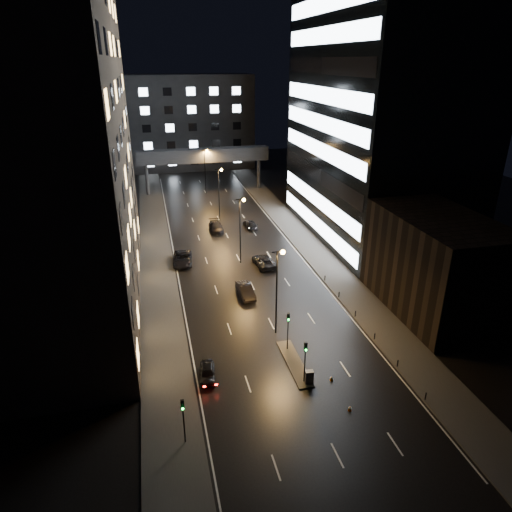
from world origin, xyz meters
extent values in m
plane|color=black|center=(0.00, 40.00, 0.00)|extent=(160.00, 160.00, 0.00)
cube|color=#383533|center=(-12.50, 35.00, 0.07)|extent=(5.00, 110.00, 0.15)
cube|color=#383533|center=(12.50, 35.00, 0.07)|extent=(5.00, 110.00, 0.15)
cube|color=#2D2319|center=(-22.50, 24.00, 20.00)|extent=(15.00, 48.00, 40.00)
cube|color=black|center=(20.00, 9.00, 6.00)|extent=(10.00, 18.00, 12.00)
cube|color=black|center=(25.00, 36.00, 22.50)|extent=(20.00, 36.00, 45.00)
cube|color=#333335|center=(0.00, 98.00, 12.50)|extent=(34.00, 14.00, 25.00)
cube|color=#333335|center=(0.00, 70.00, 8.50)|extent=(30.00, 3.00, 3.00)
cylinder|color=#333335|center=(-13.00, 70.00, 3.50)|extent=(0.80, 0.80, 7.00)
cylinder|color=#333335|center=(13.00, 70.00, 3.50)|extent=(0.80, 0.80, 7.00)
cube|color=#383533|center=(0.30, 2.00, 0.07)|extent=(1.60, 8.00, 0.15)
cylinder|color=black|center=(0.30, 4.50, 1.90)|extent=(0.12, 0.12, 3.50)
cube|color=black|center=(0.30, 4.50, 4.10)|extent=(0.28, 0.22, 0.90)
sphere|color=#0CFF33|center=(0.30, 4.36, 3.82)|extent=(0.18, 0.18, 0.18)
cylinder|color=black|center=(0.30, -1.00, 1.90)|extent=(0.12, 0.12, 3.50)
cube|color=black|center=(0.30, -1.00, 4.10)|extent=(0.28, 0.22, 0.90)
sphere|color=#0CFF33|center=(0.30, -1.14, 3.82)|extent=(0.18, 0.18, 0.18)
cylinder|color=black|center=(-11.50, -6.00, 1.75)|extent=(0.12, 0.12, 3.50)
cube|color=black|center=(-11.50, -6.00, 3.95)|extent=(0.28, 0.22, 0.90)
sphere|color=#0CFF33|center=(-11.50, -6.14, 3.67)|extent=(0.18, 0.18, 0.18)
cylinder|color=black|center=(10.20, -6.00, 0.45)|extent=(0.12, 0.12, 0.90)
cylinder|color=black|center=(10.20, -1.00, 0.45)|extent=(0.12, 0.12, 0.90)
cylinder|color=black|center=(10.20, 4.00, 0.45)|extent=(0.12, 0.12, 0.90)
cylinder|color=black|center=(10.20, 9.00, 0.45)|extent=(0.12, 0.12, 0.90)
cylinder|color=black|center=(10.20, 14.00, 0.45)|extent=(0.12, 0.12, 0.90)
cylinder|color=black|center=(10.20, 19.00, 0.45)|extent=(0.12, 0.12, 0.90)
cylinder|color=black|center=(0.00, 8.00, 5.00)|extent=(0.18, 0.18, 10.00)
cylinder|color=black|center=(0.00, 8.00, 10.00)|extent=(1.20, 0.12, 0.12)
sphere|color=#FF9E38|center=(0.60, 8.00, 9.90)|extent=(0.50, 0.50, 0.50)
cylinder|color=black|center=(0.00, 28.00, 5.00)|extent=(0.18, 0.18, 10.00)
cylinder|color=black|center=(0.00, 28.00, 10.00)|extent=(1.20, 0.12, 0.12)
sphere|color=#FF9E38|center=(0.60, 28.00, 9.90)|extent=(0.50, 0.50, 0.50)
cylinder|color=black|center=(0.00, 48.00, 5.00)|extent=(0.18, 0.18, 10.00)
cylinder|color=black|center=(0.00, 48.00, 10.00)|extent=(1.20, 0.12, 0.12)
sphere|color=#FF9E38|center=(0.60, 48.00, 9.90)|extent=(0.50, 0.50, 0.50)
cylinder|color=black|center=(0.00, 68.00, 5.00)|extent=(0.18, 0.18, 10.00)
cylinder|color=black|center=(0.00, 68.00, 10.00)|extent=(1.20, 0.12, 0.12)
sphere|color=#FF9E38|center=(0.60, 68.00, 9.90)|extent=(0.50, 0.50, 0.50)
imported|color=black|center=(-8.64, 1.81, 0.64)|extent=(1.93, 3.89, 1.27)
imported|color=black|center=(-1.50, 17.34, 0.80)|extent=(1.91, 4.95, 1.61)
imported|color=black|center=(-8.63, 29.62, 0.83)|extent=(3.30, 6.18, 1.65)
imported|color=black|center=(-1.50, 42.81, 0.80)|extent=(2.29, 5.54, 1.60)
imported|color=black|center=(3.17, 26.01, 0.77)|extent=(3.02, 5.77, 1.55)
imported|color=black|center=(4.87, 43.08, 0.67)|extent=(2.13, 4.73, 1.35)
cube|color=#545356|center=(0.70, -1.29, 0.81)|extent=(0.82, 0.59, 1.32)
cone|color=orange|center=(3.00, -1.30, 0.22)|extent=(0.44, 0.44, 0.44)
cone|color=#DE520B|center=(3.00, -5.61, 0.26)|extent=(0.44, 0.44, 0.53)
camera|label=1|loc=(-12.36, -34.45, 28.59)|focal=32.00mm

